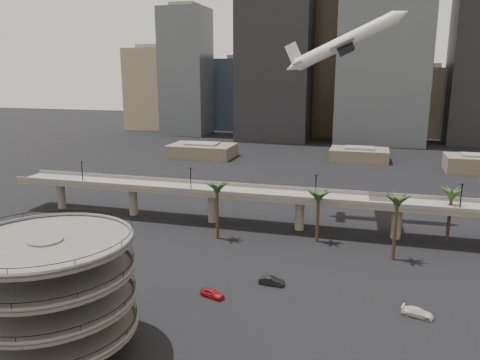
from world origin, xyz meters
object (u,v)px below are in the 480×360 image
(overpass, at_px, (255,197))
(car_b, at_px, (272,281))
(airborne_jet, at_px, (344,43))
(car_c, at_px, (417,312))
(parking_ramp, at_px, (50,286))
(car_a, at_px, (212,293))

(overpass, distance_m, car_b, 33.44)
(airborne_jet, bearing_deg, car_c, -74.99)
(parking_ramp, distance_m, car_c, 54.01)
(parking_ramp, relative_size, car_c, 4.67)
(car_a, relative_size, car_c, 0.91)
(overpass, distance_m, airborne_jet, 43.38)
(overpass, xyz_separation_m, car_c, (34.83, -35.63, -6.65))
(overpass, xyz_separation_m, airborne_jet, (18.62, 14.27, 36.49))
(parking_ramp, bearing_deg, car_c, 26.03)
(car_b, distance_m, car_c, 24.52)
(car_a, bearing_deg, airborne_jet, 0.53)
(overpass, height_order, airborne_jet, airborne_jet)
(parking_ramp, xyz_separation_m, overpass, (13.00, 59.00, -2.50))
(airborne_jet, xyz_separation_m, car_c, (16.21, -49.90, -43.14))
(car_b, height_order, car_c, car_b)
(overpass, distance_m, car_a, 38.83)
(overpass, bearing_deg, car_b, -70.85)
(car_b, xyz_separation_m, car_c, (24.07, -4.66, -0.06))
(car_a, xyz_separation_m, car_b, (8.67, 7.23, 0.01))
(car_b, bearing_deg, parking_ramp, 143.52)
(airborne_jet, bearing_deg, car_a, -110.47)
(car_a, xyz_separation_m, car_c, (32.74, 2.57, -0.05))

